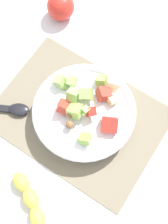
% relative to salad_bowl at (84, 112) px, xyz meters
% --- Properties ---
extents(ground_plane, '(2.40, 2.40, 0.00)m').
position_rel_salad_bowl_xyz_m(ground_plane, '(0.01, 0.01, -0.04)').
color(ground_plane, silver).
extents(placemat, '(0.44, 0.32, 0.01)m').
position_rel_salad_bowl_xyz_m(placemat, '(0.01, 0.01, -0.04)').
color(placemat, '#756B56').
rests_on(placemat, ground_plane).
extents(salad_bowl, '(0.26, 0.26, 0.10)m').
position_rel_salad_bowl_xyz_m(salad_bowl, '(0.00, 0.00, 0.00)').
color(salad_bowl, white).
rests_on(salad_bowl, placemat).
extents(serving_spoon, '(0.22, 0.13, 0.01)m').
position_rel_salad_bowl_xyz_m(serving_spoon, '(0.20, 0.10, -0.03)').
color(serving_spoon, black).
rests_on(serving_spoon, placemat).
extents(whole_apple, '(0.08, 0.08, 0.09)m').
position_rel_salad_bowl_xyz_m(whole_apple, '(0.24, -0.24, 0.00)').
color(whole_apple, red).
rests_on(whole_apple, ground_plane).
extents(banana_whole, '(0.15, 0.10, 0.04)m').
position_rel_salad_bowl_xyz_m(banana_whole, '(-0.01, 0.25, -0.02)').
color(banana_whole, yellow).
rests_on(banana_whole, ground_plane).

